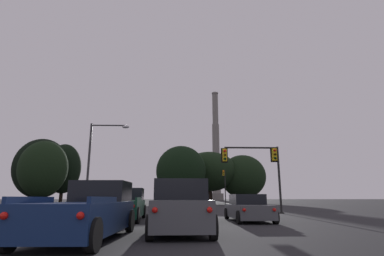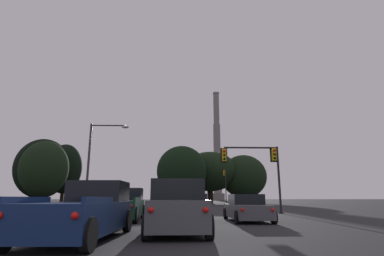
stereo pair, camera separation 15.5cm
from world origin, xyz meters
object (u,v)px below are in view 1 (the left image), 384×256
at_px(hatchback_center_lane_front, 191,209).
at_px(traffic_light_overhead_right, 259,162).
at_px(suv_center_lane_second, 180,207).
at_px(traffic_light_far_right, 224,181).
at_px(pickup_truck_left_lane_front, 124,206).
at_px(sedan_right_lane_front, 248,208).
at_px(smokestack, 216,156).
at_px(street_lamp, 96,156).
at_px(pickup_truck_left_lane_second, 88,212).

height_order(hatchback_center_lane_front, traffic_light_overhead_right, traffic_light_overhead_right).
height_order(suv_center_lane_second, traffic_light_far_right, traffic_light_far_right).
distance_m(pickup_truck_left_lane_front, sedan_right_lane_front, 6.98).
relative_size(traffic_light_far_right, smokestack, 0.12).
relative_size(hatchback_center_lane_front, suv_center_lane_second, 0.84).
height_order(traffic_light_overhead_right, street_lamp, street_lamp).
bearing_deg(sedan_right_lane_front, street_lamp, 138.85).
relative_size(sedan_right_lane_front, pickup_truck_left_lane_second, 0.85).
relative_size(pickup_truck_left_lane_front, suv_center_lane_second, 1.13).
height_order(hatchback_center_lane_front, street_lamp, street_lamp).
bearing_deg(smokestack, pickup_truck_left_lane_front, -98.92).
bearing_deg(pickup_truck_left_lane_second, street_lamp, 106.83).
height_order(pickup_truck_left_lane_front, traffic_light_overhead_right, traffic_light_overhead_right).
relative_size(traffic_light_far_right, traffic_light_overhead_right, 1.23).
bearing_deg(street_lamp, pickup_truck_left_lane_front, -63.71).
bearing_deg(street_lamp, traffic_light_far_right, 64.17).
height_order(pickup_truck_left_lane_front, sedan_right_lane_front, pickup_truck_left_lane_front).
xyz_separation_m(suv_center_lane_second, sedan_right_lane_front, (3.72, 5.56, -0.23)).
xyz_separation_m(sedan_right_lane_front, traffic_light_overhead_right, (2.87, 8.01, 3.51)).
distance_m(suv_center_lane_second, sedan_right_lane_front, 6.69).
height_order(sedan_right_lane_front, smokestack, smokestack).
bearing_deg(suv_center_lane_second, hatchback_center_lane_front, 81.62).
relative_size(hatchback_center_lane_front, smokestack, 0.07).
relative_size(suv_center_lane_second, traffic_light_far_right, 0.73).
height_order(pickup_truck_left_lane_front, pickup_truck_left_lane_second, same).
bearing_deg(traffic_light_overhead_right, traffic_light_far_right, 86.56).
distance_m(sedan_right_lane_front, pickup_truck_left_lane_second, 9.59).
bearing_deg(hatchback_center_lane_front, pickup_truck_left_lane_front, 156.72).
xyz_separation_m(suv_center_lane_second, pickup_truck_left_lane_second, (-2.88, -1.41, -0.09)).
height_order(hatchback_center_lane_front, sedan_right_lane_front, hatchback_center_lane_front).
bearing_deg(smokestack, street_lamp, -101.29).
bearing_deg(suv_center_lane_second, sedan_right_lane_front, 54.45).
xyz_separation_m(pickup_truck_left_lane_front, smokestack, (21.92, 139.63, 22.06)).
height_order(pickup_truck_left_lane_front, traffic_light_far_right, traffic_light_far_right).
bearing_deg(smokestack, pickup_truck_left_lane_second, -98.33).
height_order(pickup_truck_left_lane_front, suv_center_lane_second, suv_center_lane_second).
relative_size(pickup_truck_left_lane_front, pickup_truck_left_lane_second, 1.01).
bearing_deg(smokestack, traffic_light_overhead_right, -95.23).
xyz_separation_m(traffic_light_far_right, street_lamp, (-16.11, -33.27, 0.44)).
xyz_separation_m(hatchback_center_lane_front, sedan_right_lane_front, (3.12, 0.44, 0.00)).
height_order(traffic_light_far_right, traffic_light_overhead_right, traffic_light_far_right).
xyz_separation_m(traffic_light_overhead_right, street_lamp, (-14.01, 1.57, 0.66)).
relative_size(pickup_truck_left_lane_front, street_lamp, 0.72).
distance_m(pickup_truck_left_lane_second, street_lamp, 17.62).
xyz_separation_m(hatchback_center_lane_front, traffic_light_far_right, (8.08, 43.30, 3.74)).
relative_size(hatchback_center_lane_front, traffic_light_far_right, 0.62).
xyz_separation_m(hatchback_center_lane_front, street_lamp, (-8.03, 10.02, 4.17)).
relative_size(pickup_truck_left_lane_front, sedan_right_lane_front, 1.18).
relative_size(pickup_truck_left_lane_second, smokestack, 0.09).
distance_m(hatchback_center_lane_front, sedan_right_lane_front, 3.16).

